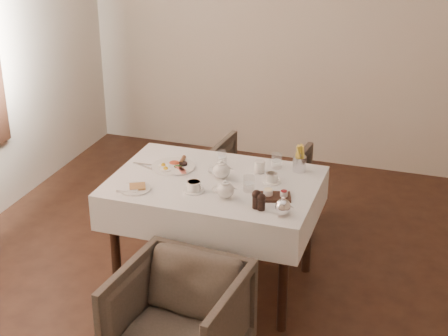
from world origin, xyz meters
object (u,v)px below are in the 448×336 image
Objects in this scene: breakfast_plate at (174,166)px; teapot_centre at (221,169)px; armchair_far at (256,187)px; armchair_near at (179,321)px; table at (214,197)px.

teapot_centre is (0.34, -0.06, 0.05)m from breakfast_plate.
armchair_far is 0.95m from breakfast_plate.
breakfast_plate is at bearing 118.53° from armchair_near.
table is at bearing -146.12° from teapot_centre.
armchair_near is at bearing -84.07° from table.
teapot_centre is at bearing 55.05° from table.
breakfast_plate is at bearing 70.34° from armchair_far.
table is at bearing 101.37° from armchair_near.
table is at bearing -2.43° from breakfast_plate.
armchair_far is at bearing 81.83° from breakfast_plate.
table is 0.91m from armchair_near.
armchair_far is at bearing 88.08° from table.
table reaches higher than armchair_far.
table is 8.25× the size of teapot_centre.
breakfast_plate is (-0.31, 0.10, 0.13)m from table.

